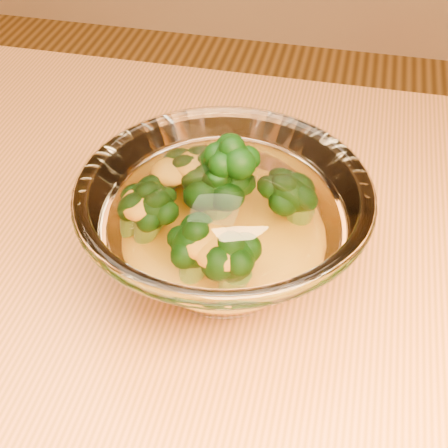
# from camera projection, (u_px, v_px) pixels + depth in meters

# --- Properties ---
(table) EXTENTS (1.20, 0.80, 0.75)m
(table) POSITION_uv_depth(u_px,v_px,m) (164.00, 409.00, 0.53)
(table) COLOR #B66436
(table) RESTS_ON ground
(glass_bowl) EXTENTS (0.22, 0.22, 0.10)m
(glass_bowl) POSITION_uv_depth(u_px,v_px,m) (224.00, 229.00, 0.47)
(glass_bowl) COLOR white
(glass_bowl) RESTS_ON table
(cheese_sauce) EXTENTS (0.11, 0.11, 0.03)m
(cheese_sauce) POSITION_uv_depth(u_px,v_px,m) (224.00, 248.00, 0.49)
(cheese_sauce) COLOR orange
(cheese_sauce) RESTS_ON glass_bowl
(broccoli_heap) EXTENTS (0.14, 0.13, 0.08)m
(broccoli_heap) POSITION_uv_depth(u_px,v_px,m) (212.00, 206.00, 0.47)
(broccoli_heap) COLOR black
(broccoli_heap) RESTS_ON cheese_sauce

